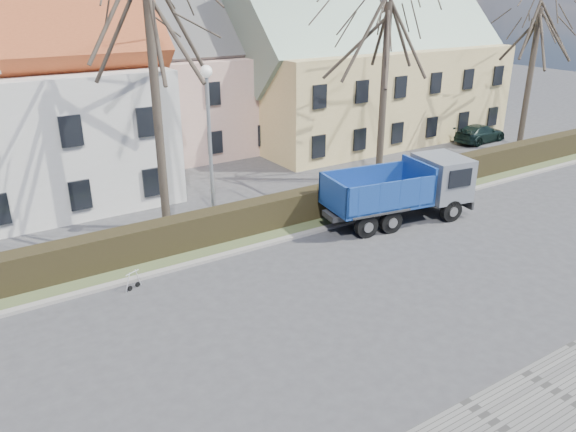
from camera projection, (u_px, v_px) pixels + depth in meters
ground at (321, 299)px, 18.56m from camera, size 120.00×120.00×0.00m
curb_far at (252, 248)px, 22.12m from camera, size 80.00×0.30×0.12m
grass_strip at (233, 234)px, 23.37m from camera, size 80.00×3.00×0.10m
hedge at (235, 222)px, 22.99m from camera, size 60.00×0.90×1.30m
building_pink at (184, 86)px, 34.65m from camera, size 10.80×8.80×8.00m
building_yellow at (365, 73)px, 38.27m from camera, size 18.80×10.80×8.50m
tree_1 at (154, 78)px, 21.80m from camera, size 9.20×9.20×12.65m
tree_2 at (385, 76)px, 28.16m from camera, size 8.00×8.00×11.00m
tree_3 at (532, 65)px, 34.32m from camera, size 7.60×7.60×10.45m
dump_truck at (394, 192)px, 24.32m from camera, size 7.20×3.61×2.75m
streetlight at (210, 152)px, 22.47m from camera, size 0.54×0.54×6.95m
cart_frame at (128, 282)px, 18.88m from camera, size 0.91×0.72×0.73m
parked_car_b at (480, 133)px, 37.56m from camera, size 4.23×1.99×1.19m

